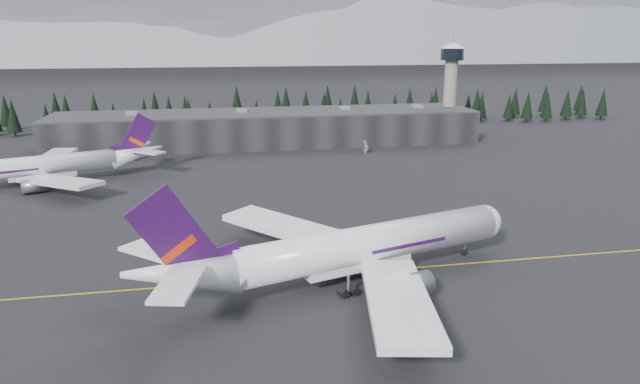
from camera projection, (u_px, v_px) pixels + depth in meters
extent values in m
plane|color=black|center=(341.00, 269.00, 102.69)|extent=(1400.00, 1400.00, 0.00)
cube|color=gold|center=(344.00, 273.00, 100.80)|extent=(400.00, 0.40, 0.02)
cube|color=black|center=(268.00, 129.00, 219.44)|extent=(160.00, 30.00, 12.00)
cube|color=#333335|center=(268.00, 112.00, 217.77)|extent=(160.00, 30.00, 0.60)
cylinder|color=gray|center=(450.00, 98.00, 233.32)|extent=(5.20, 5.20, 32.00)
cylinder|color=black|center=(452.00, 55.00, 228.74)|extent=(9.20, 9.20, 4.50)
cone|color=silver|center=(453.00, 46.00, 227.83)|extent=(10.00, 10.00, 2.00)
cube|color=black|center=(260.00, 112.00, 254.07)|extent=(360.00, 20.00, 15.00)
cylinder|color=white|center=(373.00, 243.00, 98.23)|extent=(50.26, 20.80, 6.59)
sphere|color=white|center=(484.00, 222.00, 109.51)|extent=(6.59, 6.59, 6.59)
cone|color=white|center=(183.00, 274.00, 83.27)|extent=(19.55, 11.60, 9.54)
cube|color=white|center=(296.00, 230.00, 110.30)|extent=(27.87, 28.04, 2.81)
cylinder|color=#919398|center=(341.00, 243.00, 108.57)|extent=(8.03, 6.04, 4.17)
cube|color=white|center=(398.00, 300.00, 81.22)|extent=(14.65, 31.88, 2.81)
cylinder|color=#919398|center=(410.00, 287.00, 89.81)|extent=(8.03, 6.04, 4.17)
cube|color=#310E45|center=(176.00, 238.00, 81.54)|extent=(13.48, 4.51, 16.35)
cube|color=red|center=(179.00, 249.00, 82.07)|extent=(5.30, 2.12, 4.03)
cube|color=white|center=(157.00, 252.00, 87.51)|extent=(12.17, 11.88, 0.55)
cube|color=white|center=(178.00, 284.00, 76.25)|extent=(7.59, 12.89, 0.55)
cylinder|color=black|center=(464.00, 247.00, 108.71)|extent=(0.55, 0.55, 3.29)
cylinder|color=black|center=(320.00, 265.00, 100.19)|extent=(0.55, 0.55, 3.29)
cylinder|color=black|center=(348.00, 286.00, 91.75)|extent=(0.55, 0.55, 3.29)
cylinder|color=silver|center=(30.00, 167.00, 158.39)|extent=(44.15, 19.92, 5.82)
cone|color=silver|center=(137.00, 153.00, 172.08)|extent=(17.31, 10.77, 8.43)
cube|color=silver|center=(60.00, 181.00, 148.99)|extent=(25.15, 24.28, 2.49)
cylinder|color=gray|center=(34.00, 186.00, 151.11)|extent=(7.16, 5.53, 3.69)
cube|color=silver|center=(49.00, 160.00, 174.18)|extent=(12.01, 28.09, 2.49)
cylinder|color=gray|center=(29.00, 171.00, 167.37)|extent=(7.16, 5.53, 3.69)
cube|color=#350F49|center=(137.00, 137.00, 171.00)|extent=(11.79, 4.43, 14.46)
cube|color=#F0400E|center=(137.00, 142.00, 171.29)|extent=(4.66, 2.04, 3.56)
cube|color=silver|center=(148.00, 152.00, 167.77)|extent=(10.91, 10.32, 0.49)
cube|color=silver|center=(139.00, 145.00, 177.53)|extent=(6.36, 11.32, 0.49)
cylinder|color=black|center=(60.00, 181.00, 159.01)|extent=(0.49, 0.49, 2.91)
cylinder|color=black|center=(57.00, 174.00, 166.33)|extent=(0.49, 0.49, 2.91)
imported|color=silver|center=(128.00, 159.00, 189.71)|extent=(4.08, 6.26, 1.60)
imported|color=silver|center=(366.00, 151.00, 203.93)|extent=(4.57, 1.92, 1.55)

